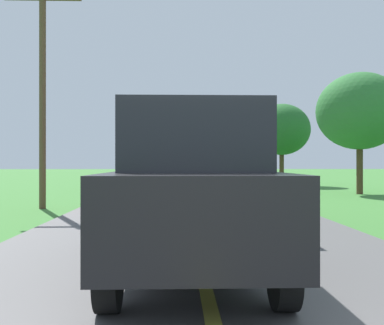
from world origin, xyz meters
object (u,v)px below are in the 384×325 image
banana_truck_near (194,160)px  roadside_tree_near_left (282,130)px  utility_pole_roadside (43,86)px  roadside_tree_mid_right (360,111)px  banana_truck_far (184,161)px  following_car (192,190)px

banana_truck_near → roadside_tree_near_left: size_ratio=1.16×
utility_pole_roadside → roadside_tree_mid_right: utility_pole_roadside is taller
utility_pole_roadside → roadside_tree_mid_right: bearing=26.1°
banana_truck_far → roadside_tree_mid_right: size_ratio=1.07×
banana_truck_far → roadside_tree_mid_right: roadside_tree_mid_right is taller
following_car → banana_truck_far: bearing=89.5°
utility_pole_roadside → roadside_tree_near_left: bearing=52.5°
banana_truck_near → roadside_tree_mid_right: 11.25m
banana_truck_near → following_car: banana_truck_near is taller
roadside_tree_near_left → following_car: bearing=-105.6°
banana_truck_far → utility_pole_roadside: size_ratio=0.85×
utility_pole_roadside → banana_truck_near: bearing=-23.1°
banana_truck_far → following_car: size_ratio=1.42×
banana_truck_near → banana_truck_far: bearing=90.2°
utility_pole_roadside → banana_truck_far: bearing=69.7°
utility_pole_roadside → roadside_tree_mid_right: 13.60m
banana_truck_far → roadside_tree_mid_right: bearing=-38.5°
roadside_tree_mid_right → following_car: bearing=-118.6°
banana_truck_near → roadside_tree_near_left: (5.96, 15.63, 1.97)m
roadside_tree_mid_right → roadside_tree_near_left: bearing=102.5°
banana_truck_far → utility_pole_roadside: (-4.48, -12.13, 2.25)m
utility_pole_roadside → roadside_tree_mid_right: size_ratio=1.26×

